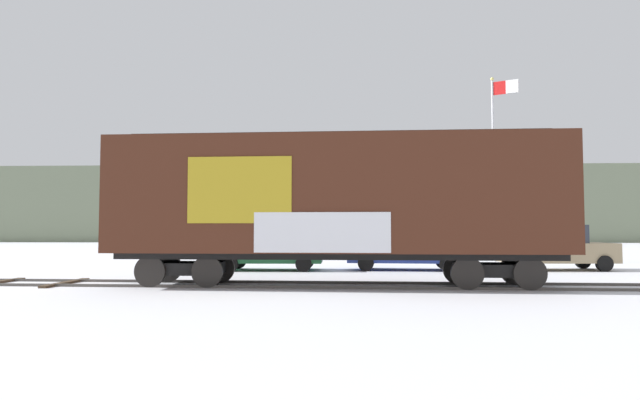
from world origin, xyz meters
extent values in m
plane|color=silver|center=(0.00, 0.00, 0.00)|extent=(260.00, 260.00, 0.00)
cube|color=#4C4742|center=(0.24, -0.72, 0.04)|extent=(59.96, 2.27, 0.08)
cube|color=#4C4742|center=(0.29, 0.72, 0.04)|extent=(59.96, 2.27, 0.08)
cube|color=#423323|center=(-8.07, 0.30, 0.04)|extent=(0.33, 2.51, 0.07)
cube|color=#472316|center=(0.26, 0.00, 2.69)|extent=(13.29, 3.42, 3.35)
cube|color=#2D2823|center=(0.26, 0.00, 4.48)|extent=(12.54, 0.85, 0.24)
cube|color=#B2931E|center=(-2.39, -1.39, 2.77)|extent=(2.90, 0.13, 1.84)
cube|color=silver|center=(-0.11, -1.48, 1.60)|extent=(3.72, 0.16, 1.10)
cube|color=black|center=(0.26, 0.00, 0.91)|extent=(12.97, 2.08, 0.20)
cube|color=black|center=(-4.27, 0.16, 0.51)|extent=(2.15, 1.40, 0.36)
cylinder|color=black|center=(-5.15, -0.52, 0.46)|extent=(0.92, 0.15, 0.92)
cylinder|color=black|center=(-5.10, 0.91, 0.46)|extent=(0.92, 0.15, 0.92)
cylinder|color=black|center=(-3.45, -0.59, 0.46)|extent=(0.92, 0.15, 0.92)
cylinder|color=black|center=(-3.40, 0.85, 0.46)|extent=(0.92, 0.15, 0.92)
cube|color=black|center=(4.80, -0.16, 0.51)|extent=(2.15, 1.40, 0.36)
cylinder|color=black|center=(3.93, -0.85, 0.46)|extent=(0.92, 0.15, 0.92)
cylinder|color=black|center=(3.98, 0.59, 0.46)|extent=(0.92, 0.15, 0.92)
cylinder|color=black|center=(5.63, -0.91, 0.46)|extent=(0.92, 0.15, 0.92)
cylinder|color=black|center=(5.68, 0.52, 0.46)|extent=(0.92, 0.15, 0.92)
cylinder|color=silver|center=(8.44, 12.55, 4.78)|extent=(0.12, 0.12, 9.56)
sphere|color=#D8CC66|center=(8.44, 12.55, 9.64)|extent=(0.18, 0.18, 0.18)
cube|color=red|center=(9.05, 12.22, 9.11)|extent=(1.13, 0.62, 0.70)
cube|color=white|center=(9.33, 12.07, 9.11)|extent=(0.58, 0.33, 0.70)
cube|color=slate|center=(0.00, 66.19, 4.93)|extent=(119.42, 28.16, 9.86)
cube|color=brown|center=(-0.66, 57.74, 11.04)|extent=(4.85, 4.30, 2.37)
cube|color=#9E9384|center=(13.75, 57.74, 10.93)|extent=(5.83, 4.14, 2.15)
cube|color=#9E9384|center=(-27.00, 57.74, 11.57)|extent=(5.36, 4.38, 3.43)
cube|color=brown|center=(7.42, 57.74, 11.18)|extent=(6.10, 5.61, 2.64)
cone|color=#193D23|center=(30.59, 58.27, 12.20)|extent=(2.34, 2.34, 4.69)
cone|color=#193D23|center=(28.55, 59.48, 11.80)|extent=(1.94, 1.94, 3.89)
cone|color=#193D23|center=(-31.14, 59.38, 11.61)|extent=(1.75, 1.75, 3.50)
cone|color=#193D23|center=(19.90, 55.19, 11.79)|extent=(1.93, 1.93, 3.86)
cone|color=#193D23|center=(17.71, 60.45, 11.74)|extent=(1.88, 1.88, 3.76)
cone|color=#193D23|center=(3.32, 58.55, 11.89)|extent=(2.04, 2.04, 4.07)
cube|color=#1E5933|center=(-2.53, 6.15, 0.67)|extent=(4.31, 1.85, 0.69)
cube|color=#2D333D|center=(-2.80, 6.16, 1.33)|extent=(2.10, 1.66, 0.64)
cylinder|color=black|center=(-1.06, 7.02, 0.32)|extent=(0.64, 0.22, 0.64)
cylinder|color=black|center=(-1.07, 5.28, 0.32)|extent=(0.64, 0.22, 0.64)
cylinder|color=black|center=(-3.99, 7.03, 0.32)|extent=(0.64, 0.22, 0.64)
cylinder|color=black|center=(-3.99, 5.28, 0.32)|extent=(0.64, 0.22, 0.64)
cube|color=navy|center=(3.08, 6.48, 0.70)|extent=(4.87, 2.21, 0.76)
cube|color=#2D333D|center=(2.91, 6.50, 1.39)|extent=(2.59, 1.83, 0.61)
cylinder|color=black|center=(4.75, 7.20, 0.32)|extent=(0.66, 0.27, 0.64)
cylinder|color=black|center=(4.61, 5.49, 0.32)|extent=(0.66, 0.27, 0.64)
cylinder|color=black|center=(1.55, 7.48, 0.32)|extent=(0.66, 0.27, 0.64)
cylinder|color=black|center=(1.40, 5.76, 0.32)|extent=(0.66, 0.27, 0.64)
cube|color=#9E8966|center=(9.31, 6.67, 0.72)|extent=(4.53, 2.05, 0.80)
cube|color=#2D333D|center=(9.22, 6.67, 1.49)|extent=(2.19, 1.75, 0.74)
cylinder|color=black|center=(10.78, 7.62, 0.32)|extent=(0.65, 0.25, 0.64)
cylinder|color=black|center=(10.86, 5.87, 0.32)|extent=(0.65, 0.25, 0.64)
cylinder|color=black|center=(7.76, 7.47, 0.32)|extent=(0.65, 0.25, 0.64)
cylinder|color=black|center=(7.84, 5.73, 0.32)|extent=(0.65, 0.25, 0.64)
camera|label=1|loc=(0.42, -16.21, 1.69)|focal=30.51mm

